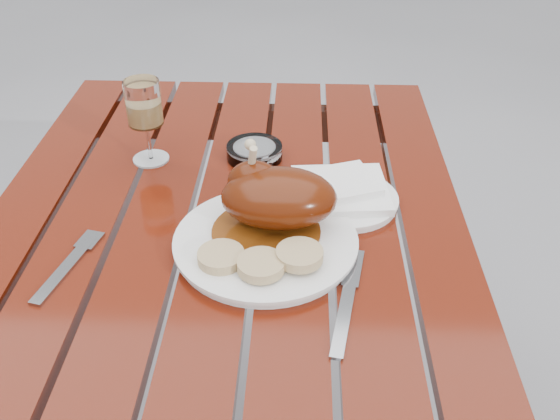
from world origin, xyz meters
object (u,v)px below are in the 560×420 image
(dinner_plate, at_px, (266,243))
(wine_glass, at_px, (146,122))
(table, at_px, (232,387))
(ashtray, at_px, (254,152))
(side_plate, at_px, (346,200))

(dinner_plate, bearing_deg, wine_glass, 131.96)
(dinner_plate, distance_m, wine_glass, 0.36)
(table, relative_size, wine_glass, 7.45)
(wine_glass, distance_m, ashtray, 0.21)
(table, bearing_deg, wine_glass, 125.00)
(table, relative_size, ashtray, 11.22)
(table, bearing_deg, dinner_plate, -22.48)
(dinner_plate, height_order, side_plate, dinner_plate)
(table, bearing_deg, ashtray, 81.64)
(dinner_plate, distance_m, ashtray, 0.28)
(ashtray, bearing_deg, side_plate, -41.67)
(table, distance_m, ashtray, 0.46)
(ashtray, bearing_deg, table, -98.36)
(side_plate, distance_m, ashtray, 0.22)
(table, height_order, ashtray, ashtray)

